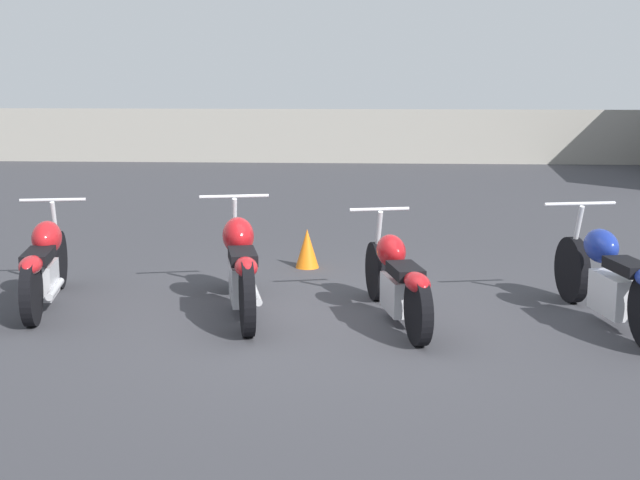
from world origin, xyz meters
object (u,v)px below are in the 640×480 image
at_px(motorcycle_slot_0, 44,264).
at_px(motorcycle_slot_1, 240,265).
at_px(motorcycle_slot_3, 611,279).
at_px(traffic_cone_near, 307,248).
at_px(motorcycle_slot_2, 397,280).

height_order(motorcycle_slot_0, motorcycle_slot_1, motorcycle_slot_1).
distance_m(motorcycle_slot_0, motorcycle_slot_3, 5.36).
xyz_separation_m(motorcycle_slot_0, motorcycle_slot_3, (5.35, -0.36, 0.01)).
xyz_separation_m(motorcycle_slot_3, traffic_cone_near, (-2.91, 2.24, -0.21)).
bearing_deg(motorcycle_slot_3, traffic_cone_near, 131.33).
xyz_separation_m(motorcycle_slot_0, motorcycle_slot_1, (1.94, -0.11, 0.04)).
height_order(motorcycle_slot_0, motorcycle_slot_3, motorcycle_slot_3).
bearing_deg(motorcycle_slot_0, motorcycle_slot_2, -15.87).
bearing_deg(traffic_cone_near, motorcycle_slot_2, -66.14).
bearing_deg(motorcycle_slot_3, motorcycle_slot_0, 165.03).
bearing_deg(motorcycle_slot_0, motorcycle_slot_1, -13.36).
height_order(motorcycle_slot_2, traffic_cone_near, motorcycle_slot_2).
bearing_deg(motorcycle_slot_0, traffic_cone_near, 27.62).
bearing_deg(motorcycle_slot_1, motorcycle_slot_3, -16.60).
distance_m(motorcycle_slot_2, traffic_cone_near, 2.44).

